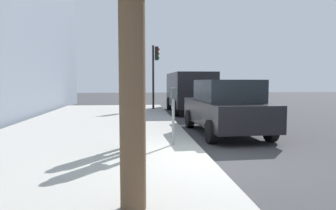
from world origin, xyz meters
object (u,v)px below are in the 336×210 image
Objects in this scene: pedestrian_bystander at (134,105)px; parked_sedan_near at (226,107)px; pedestrian_at_meter at (130,103)px; parked_van_far at (189,90)px; parking_meter at (173,104)px; traffic_signal at (155,66)px.

parked_sedan_near is at bearing 16.71° from pedestrian_bystander.
parked_van_far reaches higher than pedestrian_at_meter.
parking_meter is at bearing 137.60° from parked_sedan_near.
traffic_signal is at bearing -0.72° from parking_meter.
parked_sedan_near is 8.09m from traffic_signal.
pedestrian_at_meter is 0.50× the size of traffic_signal.
parked_sedan_near is at bearing -179.98° from parked_van_far.
traffic_signal is (10.78, -1.07, 1.35)m from pedestrian_bystander.
pedestrian_at_meter is at bearing 69.58° from pedestrian_bystander.
parked_sedan_near is at bearing -42.40° from parking_meter.
parked_van_far reaches higher than parked_sedan_near.
traffic_signal reaches higher than parked_van_far.
parked_sedan_near is at bearing 37.06° from pedestrian_at_meter.
parked_van_far is 2.40m from traffic_signal.
parking_meter is at bearing 12.03° from pedestrian_at_meter.
parking_meter is at bearing 167.77° from parked_van_far.
pedestrian_bystander is at bearing 163.76° from parked_van_far.
parked_van_far is at bearing 70.56° from pedestrian_at_meter.
pedestrian_at_meter is at bearing 173.33° from traffic_signal.
parked_van_far is (9.08, -1.97, 0.09)m from parking_meter.
pedestrian_bystander reaches higher than pedestrian_at_meter.
traffic_signal is at bearing 81.86° from pedestrian_at_meter.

